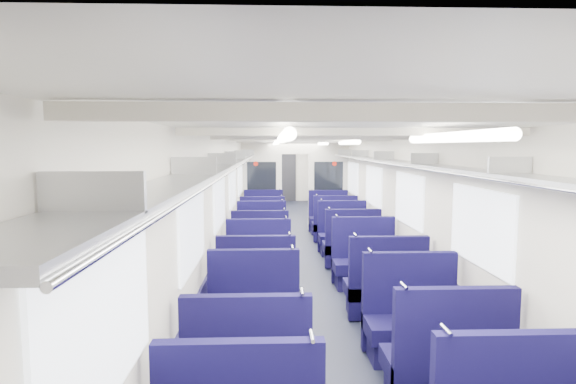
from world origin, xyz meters
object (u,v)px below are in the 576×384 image
seat_13 (351,248)px  seat_18 (263,219)px  seat_5 (447,369)px  seat_8 (256,290)px  seat_6 (254,320)px  seat_10 (259,268)px  seat_14 (262,238)px  seat_11 (364,265)px  seat_12 (260,251)px  seat_16 (262,228)px  seat_4 (248,380)px  seat_17 (334,227)px  seat_7 (412,325)px  seat_19 (329,220)px  bulkhead (295,183)px  end_door (287,176)px  seat_15 (343,237)px  seat_9 (385,291)px

seat_13 → seat_18: size_ratio=1.00×
seat_5 → seat_8: 2.75m
seat_6 → seat_10: bearing=90.0°
seat_8 → seat_14: bearing=90.0°
seat_11 → seat_12: 1.96m
seat_8 → seat_10: 1.06m
seat_5 → seat_11: size_ratio=1.00×
seat_11 → seat_16: (-1.66, 3.30, 0.00)m
seat_4 → seat_14: bearing=90.0°
seat_16 → seat_17: 1.66m
seat_7 → seat_13: 3.62m
seat_5 → seat_11: same height
seat_8 → seat_17: (1.66, 4.63, 0.00)m
seat_19 → seat_8: bearing=-106.3°
bulkhead → seat_7: size_ratio=2.50×
seat_13 → seat_18: bearing=115.7°
seat_5 → seat_12: (-1.66, 4.44, 0.00)m
seat_6 → seat_13: same height
seat_17 → seat_7: bearing=-90.0°
seat_5 → seat_16: size_ratio=1.00×
seat_12 → seat_18: 3.58m
seat_11 → seat_18: (-1.66, 4.62, 0.00)m
end_door → seat_7: size_ratio=1.79×
seat_14 → seat_18: same height
seat_17 → seat_11: bearing=-90.0°
seat_7 → seat_14: (-1.66, 4.63, 0.00)m
end_door → bulkhead: 6.46m
seat_19 → seat_11: bearing=-90.0°
seat_5 → seat_17: (0.00, 6.81, 0.00)m
seat_6 → seat_11: same height
seat_13 → seat_15: size_ratio=1.00×
seat_5 → seat_12: 4.74m
seat_19 → seat_7: bearing=-90.0°
seat_10 → seat_13: (1.66, 1.33, 0.00)m
seat_11 → seat_12: same height
bulkhead → seat_10: 5.26m
seat_4 → seat_15: bearing=73.8°
seat_9 → seat_14: 3.87m
seat_7 → seat_12: same height
seat_14 → seat_18: 2.44m
seat_10 → seat_12: bearing=90.0°
bulkhead → seat_14: bulkhead is taller
seat_5 → seat_8: same height
end_door → seat_14: bearing=-95.1°
bulkhead → seat_17: size_ratio=2.50×
seat_8 → seat_14: same height
seat_4 → seat_13: 4.98m
seat_16 → seat_19: same height
seat_17 → seat_5: bearing=-90.0°
seat_16 → seat_18: 1.33m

